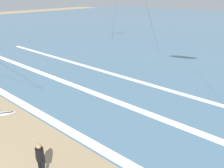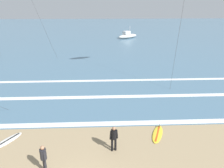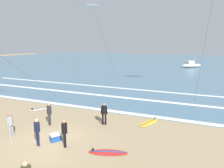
{
  "view_description": "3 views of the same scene",
  "coord_description": "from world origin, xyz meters",
  "px_view_note": "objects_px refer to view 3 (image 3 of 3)",
  "views": [
    {
      "loc": [
        9.16,
        -0.12,
        7.18
      ],
      "look_at": [
        0.94,
        9.23,
        2.21
      ],
      "focal_mm": 37.58,
      "sensor_mm": 36.0,
      "label": 1
    },
    {
      "loc": [
        1.4,
        -6.46,
        8.2
      ],
      "look_at": [
        2.03,
        7.73,
        2.58
      ],
      "focal_mm": 34.31,
      "sensor_mm": 36.0,
      "label": 2
    },
    {
      "loc": [
        7.59,
        -8.74,
        5.77
      ],
      "look_at": [
        1.1,
        7.33,
        2.22
      ],
      "focal_mm": 32.45,
      "sensor_mm": 36.0,
      "label": 3
    }
  ],
  "objects_px": {
    "surfer_right_near": "(49,112)",
    "surfer_foreground_main": "(37,130)",
    "surfboard_left_pile": "(108,152)",
    "surfboard_near_water": "(149,123)",
    "offshore_boat": "(191,65)",
    "surfer_left_near": "(10,123)",
    "surfboard_foreground_flat": "(42,108)",
    "surfer_mid_group": "(104,112)",
    "kite_white_high_right": "(93,6)",
    "surfer_left_far": "(64,131)",
    "cooler_box": "(56,137)"
  },
  "relations": [
    {
      "from": "surfer_left_near",
      "to": "surfer_left_far",
      "type": "xyz_separation_m",
      "value": [
        3.78,
        0.26,
        0.0
      ]
    },
    {
      "from": "surfer_mid_group",
      "to": "offshore_boat",
      "type": "height_order",
      "value": "offshore_boat"
    },
    {
      "from": "cooler_box",
      "to": "surfer_mid_group",
      "type": "bearing_deg",
      "value": 62.84
    },
    {
      "from": "surfer_left_far",
      "to": "surfboard_left_pile",
      "type": "relative_size",
      "value": 0.73
    },
    {
      "from": "kite_white_high_right",
      "to": "surfer_foreground_main",
      "type": "bearing_deg",
      "value": -70.44
    },
    {
      "from": "surfer_foreground_main",
      "to": "surfboard_left_pile",
      "type": "distance_m",
      "value": 4.21
    },
    {
      "from": "surfer_left_near",
      "to": "surfer_mid_group",
      "type": "bearing_deg",
      "value": 41.16
    },
    {
      "from": "surfer_right_near",
      "to": "surfboard_foreground_flat",
      "type": "height_order",
      "value": "surfer_right_near"
    },
    {
      "from": "surfboard_foreground_flat",
      "to": "surfer_right_near",
      "type": "bearing_deg",
      "value": -41.13
    },
    {
      "from": "surfboard_left_pile",
      "to": "kite_white_high_right",
      "type": "relative_size",
      "value": 0.18
    },
    {
      "from": "surfer_mid_group",
      "to": "surfboard_foreground_flat",
      "type": "height_order",
      "value": "surfer_mid_group"
    },
    {
      "from": "kite_white_high_right",
      "to": "cooler_box",
      "type": "height_order",
      "value": "kite_white_high_right"
    },
    {
      "from": "surfer_mid_group",
      "to": "offshore_boat",
      "type": "xyz_separation_m",
      "value": [
        5.2,
        38.95,
        -0.4
      ]
    },
    {
      "from": "surfboard_foreground_flat",
      "to": "offshore_boat",
      "type": "xyz_separation_m",
      "value": [
        11.76,
        37.85,
        0.51
      ]
    },
    {
      "from": "surfer_foreground_main",
      "to": "offshore_boat",
      "type": "height_order",
      "value": "offshore_boat"
    },
    {
      "from": "surfer_foreground_main",
      "to": "surfer_left_far",
      "type": "height_order",
      "value": "same"
    },
    {
      "from": "surfer_mid_group",
      "to": "surfboard_foreground_flat",
      "type": "relative_size",
      "value": 0.76
    },
    {
      "from": "surfboard_near_water",
      "to": "surfer_right_near",
      "type": "bearing_deg",
      "value": -155.59
    },
    {
      "from": "surfboard_left_pile",
      "to": "surfboard_near_water",
      "type": "xyz_separation_m",
      "value": [
        1.17,
        4.88,
        0.0
      ]
    },
    {
      "from": "surfer_right_near",
      "to": "surfer_foreground_main",
      "type": "xyz_separation_m",
      "value": [
        1.29,
        -2.64,
        0.0
      ]
    },
    {
      "from": "surfer_right_near",
      "to": "surfboard_near_water",
      "type": "relative_size",
      "value": 0.74
    },
    {
      "from": "surfer_left_near",
      "to": "offshore_boat",
      "type": "distance_m",
      "value": 44.01
    },
    {
      "from": "surfer_foreground_main",
      "to": "kite_white_high_right",
      "type": "distance_m",
      "value": 27.58
    },
    {
      "from": "surfer_left_near",
      "to": "surfer_right_near",
      "type": "bearing_deg",
      "value": 68.54
    },
    {
      "from": "offshore_boat",
      "to": "cooler_box",
      "type": "xyz_separation_m",
      "value": [
        -6.9,
        -42.27,
        -0.33
      ]
    },
    {
      "from": "surfer_foreground_main",
      "to": "surfboard_near_water",
      "type": "distance_m",
      "value": 7.71
    },
    {
      "from": "surfer_left_far",
      "to": "cooler_box",
      "type": "relative_size",
      "value": 2.11
    },
    {
      "from": "surfer_foreground_main",
      "to": "cooler_box",
      "type": "height_order",
      "value": "surfer_foreground_main"
    },
    {
      "from": "surfboard_foreground_flat",
      "to": "surfboard_near_water",
      "type": "relative_size",
      "value": 0.96
    },
    {
      "from": "surfboard_left_pile",
      "to": "surfboard_near_water",
      "type": "relative_size",
      "value": 1.0
    },
    {
      "from": "surfboard_left_pile",
      "to": "offshore_boat",
      "type": "distance_m",
      "value": 42.53
    },
    {
      "from": "kite_white_high_right",
      "to": "surfboard_near_water",
      "type": "bearing_deg",
      "value": -53.17
    },
    {
      "from": "surfer_right_near",
      "to": "surfer_foreground_main",
      "type": "height_order",
      "value": "same"
    },
    {
      "from": "surfer_foreground_main",
      "to": "offshore_boat",
      "type": "bearing_deg",
      "value": 80.16
    },
    {
      "from": "offshore_boat",
      "to": "surfboard_left_pile",
      "type": "bearing_deg",
      "value": -94.62
    },
    {
      "from": "surfboard_left_pile",
      "to": "cooler_box",
      "type": "xyz_separation_m",
      "value": [
        -3.47,
        0.12,
        0.18
      ]
    },
    {
      "from": "surfer_foreground_main",
      "to": "kite_white_high_right",
      "type": "bearing_deg",
      "value": 109.56
    },
    {
      "from": "surfer_left_near",
      "to": "offshore_boat",
      "type": "height_order",
      "value": "offshore_boat"
    },
    {
      "from": "kite_white_high_right",
      "to": "surfer_mid_group",
      "type": "bearing_deg",
      "value": -61.39
    },
    {
      "from": "offshore_boat",
      "to": "surfboard_foreground_flat",
      "type": "bearing_deg",
      "value": -107.26
    },
    {
      "from": "surfer_left_near",
      "to": "cooler_box",
      "type": "bearing_deg",
      "value": 12.81
    },
    {
      "from": "surfboard_left_pile",
      "to": "cooler_box",
      "type": "height_order",
      "value": "cooler_box"
    },
    {
      "from": "offshore_boat",
      "to": "surfer_mid_group",
      "type": "bearing_deg",
      "value": -97.6
    },
    {
      "from": "surfer_left_far",
      "to": "surfboard_near_water",
      "type": "xyz_separation_m",
      "value": [
        3.69,
        5.15,
        -0.91
      ]
    },
    {
      "from": "surfer_foreground_main",
      "to": "surfer_left_near",
      "type": "height_order",
      "value": "same"
    },
    {
      "from": "surfer_mid_group",
      "to": "surfer_foreground_main",
      "type": "relative_size",
      "value": 1.0
    },
    {
      "from": "surfer_left_far",
      "to": "surfboard_left_pile",
      "type": "bearing_deg",
      "value": 6.11
    },
    {
      "from": "surfer_left_near",
      "to": "cooler_box",
      "type": "distance_m",
      "value": 3.0
    },
    {
      "from": "offshore_boat",
      "to": "surfer_foreground_main",
      "type": "bearing_deg",
      "value": -99.84
    },
    {
      "from": "surfer_right_near",
      "to": "surfer_left_far",
      "type": "bearing_deg",
      "value": -38.01
    }
  ]
}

